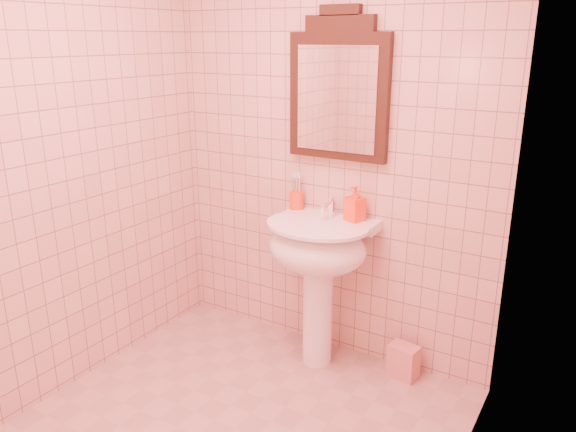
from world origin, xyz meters
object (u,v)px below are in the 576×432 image
Objects in this scene: soap_dispenser at (355,204)px; mirror at (338,90)px; towel at (403,361)px; pedestal_sink at (318,258)px; toothbrush_cup at (297,200)px.

mirror is at bearing 179.42° from soap_dispenser.
soap_dispenser is at bearing 175.87° from towel.
mirror reaches higher than towel.
pedestal_sink is 4.53× the size of toothbrush_cup.
towel is at bearing -9.74° from mirror.
mirror is 4.13× the size of towel.
mirror is at bearing 90.00° from pedestal_sink.
toothbrush_cup is 0.98× the size of towel.
toothbrush_cup reaches higher than pedestal_sink.
soap_dispenser reaches higher than towel.
toothbrush_cup is (-0.24, 0.17, 0.26)m from pedestal_sink.
soap_dispenser is at bearing -4.72° from toothbrush_cup.
soap_dispenser is (0.39, -0.03, 0.04)m from toothbrush_cup.
soap_dispenser is at bearing 43.40° from pedestal_sink.
mirror is at bearing 170.26° from towel.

